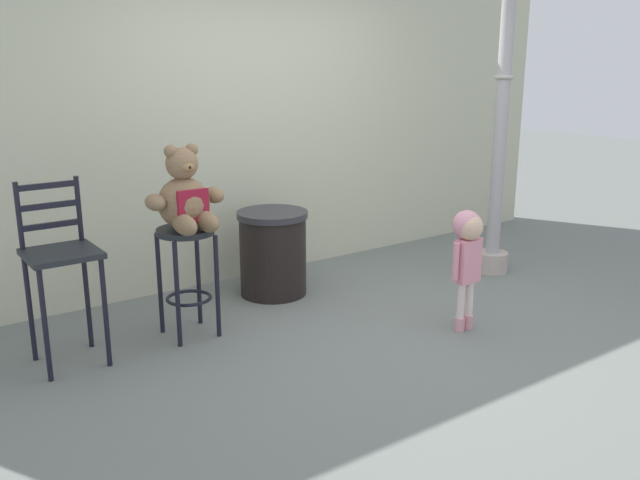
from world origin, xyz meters
name	(u,v)px	position (x,y,z in m)	size (l,w,h in m)	color
ground_plane	(384,334)	(0.00, 0.00, 0.00)	(24.00, 24.00, 0.00)	slate
building_wall	(245,96)	(0.00, 1.87, 1.55)	(7.02, 0.30, 3.09)	beige
bar_stool_with_teddy	(187,259)	(-1.10, 0.80, 0.55)	(0.39, 0.39, 0.76)	#202328
teddy_bear	(185,199)	(-1.10, 0.77, 0.97)	(0.54, 0.49, 0.57)	#87694B
child_walking	(467,244)	(0.52, -0.25, 0.63)	(0.27, 0.22, 0.87)	pink
trash_bin	(273,253)	(-0.18, 1.18, 0.35)	(0.57, 0.57, 0.69)	black
lamppost	(500,140)	(1.74, 0.54, 1.18)	(0.28, 0.28, 2.96)	#B3A49A
bar_chair_empty	(61,261)	(-1.91, 0.84, 0.67)	(0.42, 0.42, 1.16)	#202328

